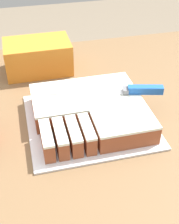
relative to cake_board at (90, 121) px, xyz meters
name	(u,v)px	position (x,y,z in m)	size (l,w,h in m)	color
countertop	(81,224)	(-0.04, -0.01, -0.48)	(1.40, 1.10, 0.95)	brown
cake_board	(90,121)	(0.00, 0.00, 0.00)	(0.35, 0.33, 0.01)	silver
cake	(91,111)	(0.00, 0.00, 0.03)	(0.31, 0.29, 0.06)	#994C2D
knife	(129,90)	(0.12, 0.03, 0.07)	(0.34, 0.11, 0.02)	silver
storage_box	(38,57)	(-0.11, 0.33, 0.05)	(0.23, 0.15, 0.11)	orange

